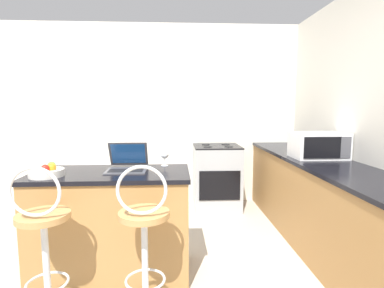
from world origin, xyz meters
name	(u,v)px	position (x,y,z in m)	size (l,w,h in m)	color
wall_back	(160,115)	(0.00, 2.59, 1.30)	(12.00, 0.06, 2.60)	silver
breakfast_bar	(113,223)	(-0.32, 0.62, 0.44)	(1.30, 0.63, 0.89)	#9E703D
counter_right	(321,203)	(1.70, 1.03, 0.44)	(0.64, 3.09, 0.89)	#9E703D
bar_stool_near	(44,247)	(-0.64, 0.06, 0.51)	(0.40, 0.40, 1.07)	silver
bar_stool_far	(144,245)	(0.01, 0.06, 0.51)	(0.40, 0.40, 1.07)	silver
laptop	(127,163)	(-0.19, 0.70, 0.94)	(0.33, 0.32, 0.23)	#47474C
microwave	(319,145)	(1.72, 1.19, 1.02)	(0.53, 0.36, 0.27)	white
stove_range	(217,177)	(0.79, 2.24, 0.44)	(0.63, 0.61, 0.89)	#9EA3A8
wine_glass_short	(165,155)	(0.12, 0.85, 0.98)	(0.08, 0.08, 0.14)	silver
mug_blue	(310,146)	(1.91, 1.80, 0.93)	(0.10, 0.08, 0.10)	#2D51AD
fruit_bowl	(47,172)	(-0.77, 0.48, 0.92)	(0.26, 0.26, 0.11)	silver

